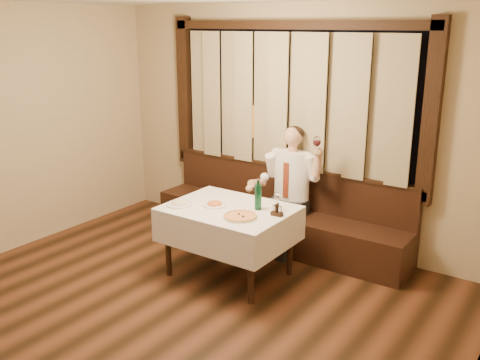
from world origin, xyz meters
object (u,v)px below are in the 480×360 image
Objects in this scene: seated_man at (289,181)px; banquette at (279,219)px; dining_table at (229,217)px; pizza at (240,216)px; green_bottle at (258,197)px; pasta_cream at (180,202)px; pasta_red at (215,202)px; cruet_caddy at (277,211)px.

banquette is at bearing 152.45° from seated_man.
pizza is (0.27, -0.18, 0.12)m from dining_table.
green_bottle reaches higher than banquette.
pasta_red is at bearing 31.74° from pasta_cream.
pasta_cream is 0.82m from green_bottle.
seated_man is (-0.10, 0.81, -0.05)m from green_bottle.
green_bottle is at bearing 88.56° from pizza.
cruet_caddy is (0.53, 0.07, 0.15)m from dining_table.
cruet_caddy is at bearing 16.77° from pasta_cream.
pasta_red is 0.93× the size of pasta_cream.
pizza is (0.27, -1.21, 0.46)m from banquette.
pasta_cream is 2.20× the size of cruet_caddy.
banquette is 2.52× the size of dining_table.
pasta_red is at bearing -174.15° from cruet_caddy.
cruet_caddy is at bearing 44.13° from pizza.
dining_table is at bearing 145.51° from pizza.
banquette is 1.18m from pasta_red.
dining_table is 0.54m from pasta_cream.
dining_table is 0.39m from green_bottle.
green_bottle reaches higher than dining_table.
pasta_cream is 0.19× the size of seated_man.
pasta_cream is at bearing -118.67° from seated_man.
dining_table is (0.00, -1.02, 0.34)m from banquette.
cruet_caddy is (0.26, 0.25, 0.03)m from pizza.
pasta_red is 2.05× the size of cruet_caddy.
banquette is at bearing 115.95° from cruet_caddy.
banquette reaches higher than pizza.
banquette reaches higher than pasta_red.
green_bottle is (0.43, 0.16, 0.10)m from pasta_red.
pasta_cream is 1.33m from seated_man.
pasta_red is (-0.15, -1.06, 0.48)m from banquette.
dining_table is at bearing 26.45° from pasta_cream.
pizza is 0.24× the size of seated_man.
cruet_caddy is 0.94m from seated_man.
pasta_red is 0.80× the size of green_bottle.
pasta_cream is at bearing -148.26° from pasta_red.
green_bottle is (0.74, 0.35, 0.10)m from pasta_cream.
pasta_red is 0.69m from cruet_caddy.
pasta_red is at bearing -98.20° from banquette.
pizza is 1.35× the size of pasta_red.
dining_table is at bearing -175.69° from cruet_caddy.
green_bottle is (0.28, -0.90, 0.58)m from banquette.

